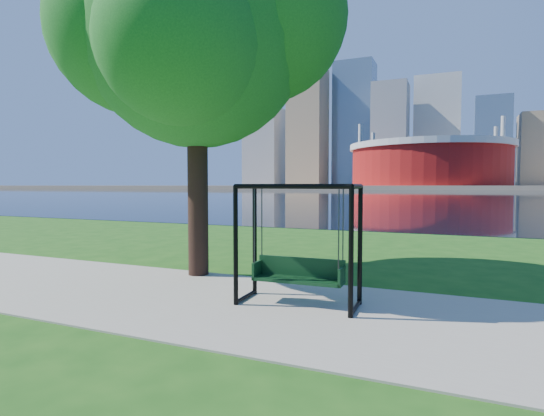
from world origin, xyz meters
The scene contains 8 objects.
ground centered at (0.00, 0.00, 0.00)m, with size 900.00×900.00×0.00m, color #1E5114.
path centered at (0.00, -0.50, 0.01)m, with size 120.00×4.00×0.03m, color #9E937F.
river centered at (0.00, 102.00, 0.01)m, with size 900.00×180.00×0.02m, color black.
far_bank centered at (0.00, 306.00, 1.00)m, with size 900.00×228.00×2.00m, color #937F60.
stadium centered at (-10.00, 235.00, 14.23)m, with size 83.00×83.00×32.00m.
skyline centered at (-4.27, 319.39, 35.89)m, with size 392.00×66.00×96.50m.
swing centered at (0.60, -0.16, 1.01)m, with size 2.06×0.95×2.08m.
park_tree centered at (-2.37, 1.29, 5.54)m, with size 6.42×5.80×7.98m.
Camera 1 is at (3.02, -6.90, 2.06)m, focal length 28.00 mm.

